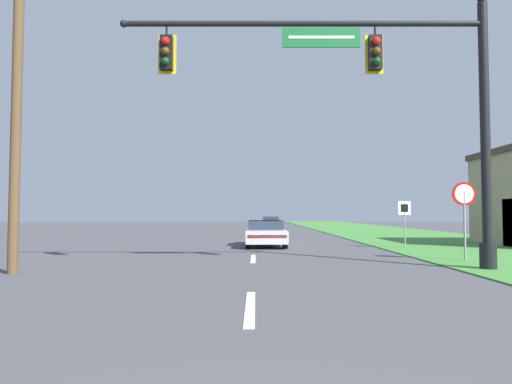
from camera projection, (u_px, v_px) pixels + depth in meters
The scene contains 8 objects.
grass_verge_right at pixel (408, 235), 31.38m from camera, with size 10.00×110.00×0.04m.
road_center_line at pixel (255, 243), 23.42m from camera, with size 0.16×34.80×0.01m.
signal_mast at pixel (393, 98), 12.55m from camera, with size 10.31×0.47×7.65m.
car_ahead at pixel (267, 233), 21.50m from camera, with size 1.87×4.70×1.19m.
far_car at pixel (272, 222), 46.70m from camera, with size 1.82×4.25×1.19m.
stop_sign at pixel (466, 203), 14.58m from camera, with size 0.76×0.07×2.50m.
route_sign_post at pixel (406, 214), 19.95m from camera, with size 0.55×0.06×2.03m.
utility_pole_near at pixel (19, 87), 11.80m from camera, with size 1.80×0.26×9.32m.
Camera 1 is at (0.10, -1.52, 1.54)m, focal length 32.00 mm.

